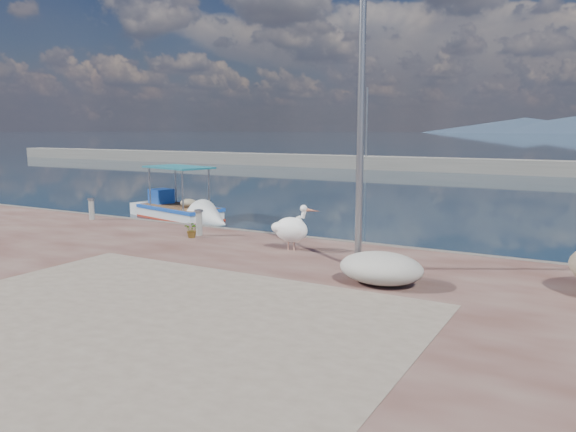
# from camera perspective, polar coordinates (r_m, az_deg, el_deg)

# --- Properties ---
(ground) EXTENTS (1400.00, 1400.00, 0.00)m
(ground) POSITION_cam_1_polar(r_m,az_deg,el_deg) (12.83, -8.45, -8.03)
(ground) COLOR #162635
(ground) RESTS_ON ground
(quay_patch) EXTENTS (9.00, 7.00, 0.01)m
(quay_patch) POSITION_cam_1_polar(r_m,az_deg,el_deg) (9.90, -14.68, -10.29)
(quay_patch) COLOR gray
(quay_patch) RESTS_ON quay
(breakwater) EXTENTS (120.00, 2.20, 7.50)m
(breakwater) POSITION_cam_1_polar(r_m,az_deg,el_deg) (50.34, 20.76, 4.72)
(breakwater) COLOR gray
(breakwater) RESTS_ON ground
(boat_left) EXTENTS (5.54, 2.96, 2.54)m
(boat_left) POSITION_cam_1_polar(r_m,az_deg,el_deg) (23.94, -11.01, 0.25)
(boat_left) COLOR white
(boat_left) RESTS_ON ground
(pelican) EXTENTS (1.30, 0.83, 1.23)m
(pelican) POSITION_cam_1_polar(r_m,az_deg,el_deg) (14.88, 0.39, -1.32)
(pelican) COLOR tan
(pelican) RESTS_ON quay
(lamp_post) EXTENTS (0.44, 0.96, 7.00)m
(lamp_post) POSITION_cam_1_polar(r_m,az_deg,el_deg) (12.82, 7.43, 9.20)
(lamp_post) COLOR gray
(lamp_post) RESTS_ON quay
(bollard_near) EXTENTS (0.26, 0.26, 0.79)m
(bollard_near) POSITION_cam_1_polar(r_m,az_deg,el_deg) (17.22, -9.03, -0.55)
(bollard_near) COLOR gray
(bollard_near) RESTS_ON quay
(bollard_far) EXTENTS (0.25, 0.25, 0.77)m
(bollard_far) POSITION_cam_1_polar(r_m,az_deg,el_deg) (21.22, -19.33, 0.79)
(bollard_far) COLOR gray
(bollard_far) RESTS_ON quay
(potted_plant) EXTENTS (0.45, 0.39, 0.48)m
(potted_plant) POSITION_cam_1_polar(r_m,az_deg,el_deg) (16.90, -9.70, -1.38)
(potted_plant) COLOR #33722D
(potted_plant) RESTS_ON quay
(net_pile_d) EXTENTS (1.78, 1.33, 0.67)m
(net_pile_d) POSITION_cam_1_polar(r_m,az_deg,el_deg) (11.88, 9.43, -5.25)
(net_pile_d) COLOR #B9B7AB
(net_pile_d) RESTS_ON quay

